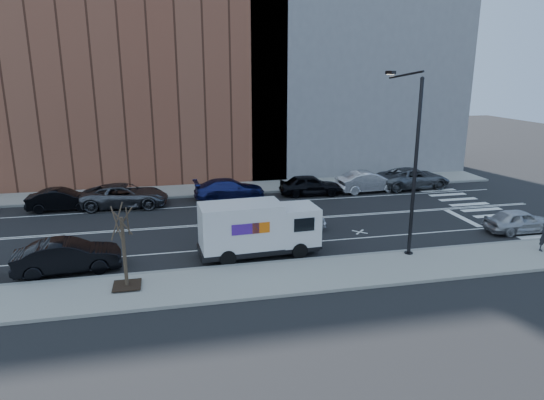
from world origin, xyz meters
name	(u,v)px	position (x,y,z in m)	size (l,w,h in m)	color
ground	(251,222)	(0.00, 0.00, 0.00)	(120.00, 120.00, 0.00)	black
sidewalk_near	(284,278)	(0.00, -8.80, 0.07)	(44.00, 3.60, 0.15)	gray
sidewalk_far	(232,188)	(0.00, 8.80, 0.07)	(44.00, 3.60, 0.15)	gray
curb_near	(275,263)	(0.00, -7.00, 0.08)	(44.00, 0.25, 0.17)	gray
curb_far	(235,194)	(0.00, 7.00, 0.08)	(44.00, 0.25, 0.17)	gray
crosswalk	(475,207)	(16.00, 0.00, 0.00)	(3.00, 14.00, 0.01)	white
road_markings	(251,222)	(0.00, 0.00, 0.00)	(40.00, 8.60, 0.01)	white
bldg_brick	(124,49)	(-8.00, 15.60, 11.00)	(26.00, 10.00, 22.00)	brown
bldg_concrete	(348,28)	(12.00, 15.60, 13.00)	(20.00, 10.00, 26.00)	slate
streetlight	(411,158)	(7.00, -6.91, 5.08)	(0.44, 4.02, 9.34)	black
street_tree	(125,259)	(-7.00, -8.40, 1.45)	(1.20, 1.20, 3.75)	black
fedex_van	(258,228)	(-0.60, -5.60, 1.49)	(6.33, 2.49, 2.84)	black
far_parked_b	(62,200)	(-12.13, 5.44, 0.74)	(1.58, 4.52, 1.49)	black
far_parked_c	(125,196)	(-8.00, 5.31, 0.82)	(2.72, 5.91, 1.64)	#4A4B52
far_parked_d	(229,189)	(-0.58, 5.93, 0.76)	(2.12, 5.22, 1.51)	navy
far_parked_e	(310,185)	(5.60, 5.71, 0.79)	(1.87, 4.65, 1.58)	black
far_parked_f	(368,182)	(10.33, 5.70, 0.82)	(1.74, 4.98, 1.64)	silver
far_parked_g	(413,178)	(14.40, 6.08, 0.82)	(2.74, 5.94, 1.65)	#515359
driving_sedan	(283,218)	(1.55, -2.16, 0.80)	(1.70, 4.86, 1.60)	#A3A2A7
near_parked_rear_a	(68,256)	(-9.84, -5.77, 0.80)	(1.69, 4.84, 1.60)	black
near_parked_front	(520,221)	(15.19, -5.34, 0.70)	(1.66, 4.12, 1.40)	#B3B3B8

